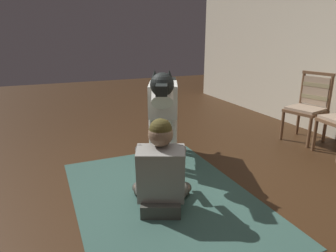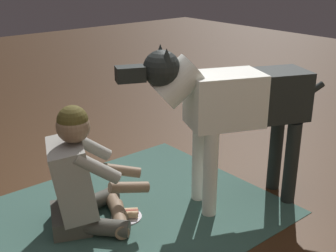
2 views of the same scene
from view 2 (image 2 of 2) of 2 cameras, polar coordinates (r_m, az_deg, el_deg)
The scene contains 5 objects.
ground_plane at distance 3.21m, azimuth -8.34°, elevation -10.92°, with size 15.44×15.44×0.00m, color #392312.
area_rug at distance 3.10m, azimuth -7.44°, elevation -11.98°, with size 2.29×1.62×0.01m, color #34554B.
person_sitting_on_floor at distance 2.93m, azimuth -11.11°, elevation -6.61°, with size 0.70×0.62×0.84m.
large_dog at distance 3.02m, azimuth 8.20°, elevation 2.82°, with size 1.38×0.70×1.17m.
hot_dog_on_plate at distance 3.12m, azimuth -5.33°, elevation -11.16°, with size 0.21×0.21×0.06m.
Camera 2 is at (1.38, 2.36, 1.67)m, focal length 47.78 mm.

